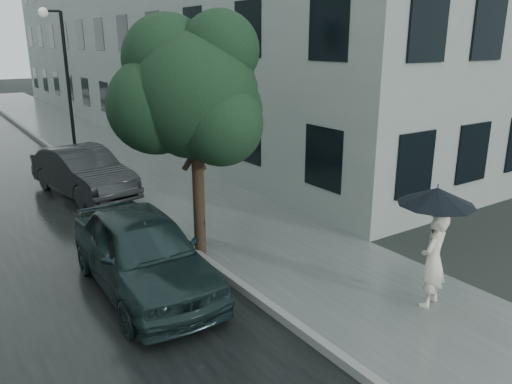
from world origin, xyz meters
TOP-DOWN VIEW (x-y plane):
  - ground at (0.00, 0.00)m, footprint 120.00×120.00m
  - sidewalk at (0.25, 12.00)m, footprint 3.50×60.00m
  - kerb_near at (-1.57, 12.00)m, footprint 0.15×60.00m
  - building_near at (5.47, 19.50)m, footprint 7.02×36.00m
  - pedestrian at (0.78, -1.00)m, footprint 0.68×0.54m
  - umbrella at (0.73, -0.97)m, footprint 1.40×1.40m
  - street_tree at (-1.44, 3.10)m, footprint 3.17×2.88m
  - lamp_post at (-1.41, 13.12)m, footprint 0.83×0.44m
  - car_near at (-2.97, 2.26)m, footprint 1.84×4.28m
  - car_far at (-2.20, 8.69)m, footprint 2.14×4.33m

SIDE VIEW (x-z plane):
  - ground at x=0.00m, z-range 0.00..0.00m
  - sidewalk at x=0.25m, z-range 0.00..0.01m
  - kerb_near at x=-1.57m, z-range 0.00..0.15m
  - car_far at x=-2.20m, z-range 0.01..1.37m
  - car_near at x=-2.97m, z-range 0.01..1.45m
  - pedestrian at x=0.78m, z-range 0.01..1.64m
  - umbrella at x=0.73m, z-range 1.34..2.53m
  - lamp_post at x=-1.41m, z-range 0.38..5.76m
  - street_tree at x=-1.44m, z-range 0.89..5.76m
  - building_near at x=5.47m, z-range 0.00..9.00m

